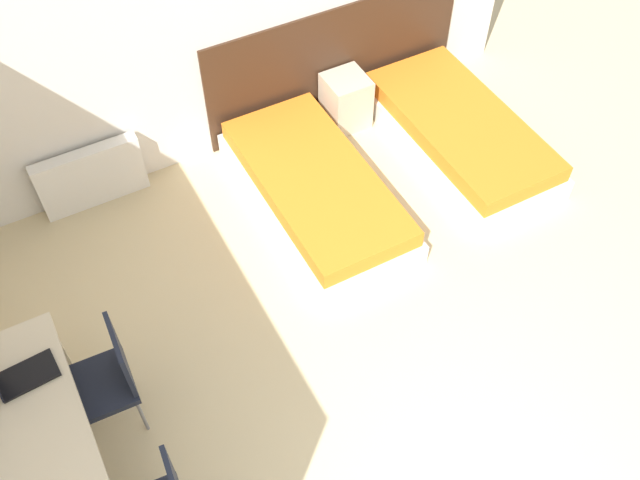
% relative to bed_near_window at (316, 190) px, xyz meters
% --- Properties ---
extents(wall_back, '(5.87, 0.05, 2.70)m').
position_rel_bed_near_window_xyz_m(wall_back, '(-0.37, 1.06, 1.17)').
color(wall_back, silver).
rests_on(wall_back, ground_plane).
extents(headboard_panel, '(2.55, 0.03, 1.11)m').
position_rel_bed_near_window_xyz_m(headboard_panel, '(0.74, 1.03, 0.38)').
color(headboard_panel, '#382316').
rests_on(headboard_panel, ground_plane).
extents(bed_near_window, '(0.97, 1.99, 0.37)m').
position_rel_bed_near_window_xyz_m(bed_near_window, '(0.00, 0.00, 0.00)').
color(bed_near_window, silver).
rests_on(bed_near_window, ground_plane).
extents(bed_near_door, '(0.97, 1.99, 0.37)m').
position_rel_bed_near_window_xyz_m(bed_near_door, '(1.49, 0.00, 0.00)').
color(bed_near_door, silver).
rests_on(bed_near_door, ground_plane).
extents(nightstand, '(0.38, 0.38, 0.52)m').
position_rel_bed_near_window_xyz_m(nightstand, '(0.74, 0.80, 0.08)').
color(nightstand, beige).
rests_on(nightstand, ground_plane).
extents(radiator, '(0.90, 0.12, 0.57)m').
position_rel_bed_near_window_xyz_m(radiator, '(-1.64, 0.94, 0.11)').
color(radiator, silver).
rests_on(radiator, ground_plane).
extents(desk, '(0.53, 1.96, 0.73)m').
position_rel_bed_near_window_xyz_m(desk, '(-2.54, -1.56, 0.40)').
color(desk, beige).
rests_on(desk, ground_plane).
extents(chair_near_laptop, '(0.46, 0.46, 0.91)m').
position_rel_bed_near_window_xyz_m(chair_near_laptop, '(-2.11, -1.07, 0.33)').
color(chair_near_laptop, black).
rests_on(chair_near_laptop, ground_plane).
extents(laptop, '(0.37, 0.24, 0.37)m').
position_rel_bed_near_window_xyz_m(laptop, '(-2.57, -0.98, 0.63)').
color(laptop, black).
rests_on(laptop, desk).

